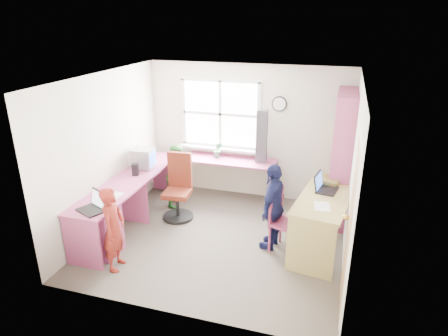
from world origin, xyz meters
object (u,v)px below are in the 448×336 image
swivel_chair (178,190)px  crt_monitor (143,158)px  bookshelf (341,161)px  person_green (178,175)px  laptop_right (324,186)px  person_navy (273,206)px  right_desk (324,212)px  wooden_chair (283,218)px  l_desk (130,208)px  potted_plant (218,150)px  person_red (114,229)px  cd_tower (262,137)px  laptop_left (94,206)px

swivel_chair → crt_monitor: same height
bookshelf → person_green: bearing=-174.5°
laptop_right → person_green: size_ratio=0.37×
laptop_right → person_navy: (-0.65, -0.36, -0.24)m
swivel_chair → person_navy: size_ratio=0.85×
right_desk → bookshelf: bookshelf is taller
wooden_chair → crt_monitor: size_ratio=2.54×
bookshelf → swivel_chair: 2.65m
l_desk → potted_plant: potted_plant is taller
right_desk → potted_plant: 2.38m
wooden_chair → person_navy: bearing=179.7°
right_desk → laptop_right: bearing=108.0°
wooden_chair → person_red: size_ratio=0.80×
swivel_chair → laptop_right: swivel_chair is taller
wooden_chair → person_red: 2.29m
right_desk → swivel_chair: 2.37m
bookshelf → cd_tower: (-1.34, 0.29, 0.21)m
laptop_left → person_green: bearing=103.7°
bookshelf → potted_plant: size_ratio=7.33×
person_navy → person_red: bearing=-49.6°
bookshelf → potted_plant: bearing=172.7°
right_desk → potted_plant: size_ratio=5.27×
l_desk → right_desk: bearing=8.9°
laptop_left → cd_tower: cd_tower is taller
crt_monitor → laptop_left: size_ratio=0.81×
crt_monitor → person_navy: person_navy is taller
cd_tower → wooden_chair: bearing=-72.2°
wooden_chair → potted_plant: (-1.42, 1.48, 0.39)m
right_desk → laptop_right: size_ratio=3.68×
laptop_right → potted_plant: bearing=71.7°
crt_monitor → person_red: person_red is taller
swivel_chair → wooden_chair: 1.87m
cd_tower → potted_plant: bearing=175.9°
person_green → cd_tower: bearing=-71.4°
laptop_left → person_green: size_ratio=0.41×
swivel_chair → person_navy: bearing=-21.5°
bookshelf → laptop_right: bookshelf is taller
swivel_chair → cd_tower: size_ratio=1.18×
person_navy → bookshelf: bearing=153.3°
crt_monitor → laptop_right: crt_monitor is taller
crt_monitor → person_green: 0.68m
potted_plant → person_navy: (1.27, -1.43, -0.25)m
wooden_chair → crt_monitor: 2.58m
wooden_chair → person_green: bearing=172.0°
person_navy → cd_tower: bearing=-151.7°
laptop_left → potted_plant: potted_plant is taller
crt_monitor → person_navy: bearing=-17.9°
swivel_chair → person_green: size_ratio=0.98×
right_desk → person_red: person_red is taller
cd_tower → person_green: cd_tower is taller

